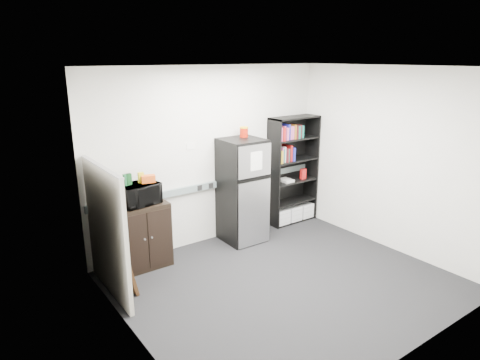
{
  "coord_description": "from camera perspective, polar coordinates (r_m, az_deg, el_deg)",
  "views": [
    {
      "loc": [
        -3.37,
        -3.67,
        2.81
      ],
      "look_at": [
        -0.07,
        0.9,
        1.18
      ],
      "focal_mm": 32.0,
      "sensor_mm": 36.0,
      "label": 1
    }
  ],
  "objects": [
    {
      "name": "snack_bag",
      "position": [
        5.81,
        -12.14,
        0.15
      ],
      "size": [
        0.2,
        0.14,
        0.1
      ],
      "primitive_type": "cube",
      "rotation": [
        0.0,
        0.0,
        -0.27
      ],
      "color": "#CF4D14",
      "rests_on": "microwave"
    },
    {
      "name": "refrigerator",
      "position": [
        6.62,
        0.32,
        -1.45
      ],
      "size": [
        0.62,
        0.65,
        1.62
      ],
      "rotation": [
        0.0,
        0.0,
        -0.02
      ],
      "color": "black",
      "rests_on": "floor"
    },
    {
      "name": "snack_box_c",
      "position": [
        5.82,
        -13.08,
        0.32
      ],
      "size": [
        0.07,
        0.05,
        0.14
      ],
      "primitive_type": "cube",
      "rotation": [
        0.0,
        0.0,
        -0.02
      ],
      "color": "gold",
      "rests_on": "microwave"
    },
    {
      "name": "snack_box_a",
      "position": [
        5.75,
        -14.93,
        0.04
      ],
      "size": [
        0.08,
        0.06,
        0.15
      ],
      "primitive_type": "cube",
      "rotation": [
        0.0,
        0.0,
        0.21
      ],
      "color": "#17522A",
      "rests_on": "microwave"
    },
    {
      "name": "ceiling",
      "position": [
        4.99,
        6.95,
        14.74
      ],
      "size": [
        4.0,
        3.5,
        0.02
      ],
      "primitive_type": "cube",
      "color": "white",
      "rests_on": "wall_back"
    },
    {
      "name": "wall_left",
      "position": [
        4.18,
        -14.42,
        -4.86
      ],
      "size": [
        0.02,
        3.5,
        2.7
      ],
      "primitive_type": "cube",
      "color": "silver",
      "rests_on": "floor"
    },
    {
      "name": "wall_right",
      "position": [
        6.67,
        19.33,
        2.56
      ],
      "size": [
        0.02,
        3.5,
        2.7
      ],
      "primitive_type": "cube",
      "color": "silver",
      "rests_on": "floor"
    },
    {
      "name": "snack_box_b",
      "position": [
        5.76,
        -14.64,
        0.09
      ],
      "size": [
        0.08,
        0.07,
        0.15
      ],
      "primitive_type": "cube",
      "rotation": [
        0.0,
        0.0,
        0.24
      ],
      "color": "#0C3513",
      "rests_on": "microwave"
    },
    {
      "name": "coffee_can",
      "position": [
        6.58,
        0.52,
        6.52
      ],
      "size": [
        0.13,
        0.13,
        0.18
      ],
      "color": "#A21807",
      "rests_on": "refrigerator"
    },
    {
      "name": "cabinet",
      "position": [
        6.05,
        -13.04,
        -7.23
      ],
      "size": [
        0.73,
        0.49,
        0.91
      ],
      "color": "black",
      "rests_on": "floor"
    },
    {
      "name": "floor",
      "position": [
        5.72,
        6.01,
        -13.38
      ],
      "size": [
        4.0,
        4.0,
        0.0
      ],
      "primitive_type": "plane",
      "color": "black",
      "rests_on": "ground"
    },
    {
      "name": "electrical_raceway",
      "position": [
        6.64,
        -3.65,
        -0.62
      ],
      "size": [
        3.92,
        0.05,
        0.1
      ],
      "primitive_type": "cube",
      "color": "slate",
      "rests_on": "wall_back"
    },
    {
      "name": "wall_back",
      "position": [
        6.55,
        -3.86,
        3.21
      ],
      "size": [
        4.0,
        0.02,
        2.7
      ],
      "primitive_type": "cube",
      "color": "silver",
      "rests_on": "floor"
    },
    {
      "name": "cubicle_partition",
      "position": [
        5.36,
        -17.35,
        -6.54
      ],
      "size": [
        0.06,
        1.3,
        1.62
      ],
      "color": "gray",
      "rests_on": "floor"
    },
    {
      "name": "bookshelf",
      "position": [
        7.42,
        7.02,
        1.2
      ],
      "size": [
        0.9,
        0.34,
        1.85
      ],
      "color": "black",
      "rests_on": "floor"
    },
    {
      "name": "framed_poster",
      "position": [
        5.6,
        -16.02,
        -9.28
      ],
      "size": [
        0.23,
        0.73,
        0.92
      ],
      "rotation": [
        0.0,
        -0.2,
        0.0
      ],
      "color": "black",
      "rests_on": "floor"
    },
    {
      "name": "wall_note",
      "position": [
        6.33,
        -6.56,
        4.54
      ],
      "size": [
        0.14,
        0.0,
        0.1
      ],
      "primitive_type": "cube",
      "color": "white",
      "rests_on": "wall_back"
    },
    {
      "name": "microwave",
      "position": [
        5.83,
        -13.35,
        -1.87
      ],
      "size": [
        0.57,
        0.43,
        0.29
      ],
      "primitive_type": "imported",
      "rotation": [
        0.0,
        0.0,
        0.17
      ],
      "color": "black",
      "rests_on": "cabinet"
    }
  ]
}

